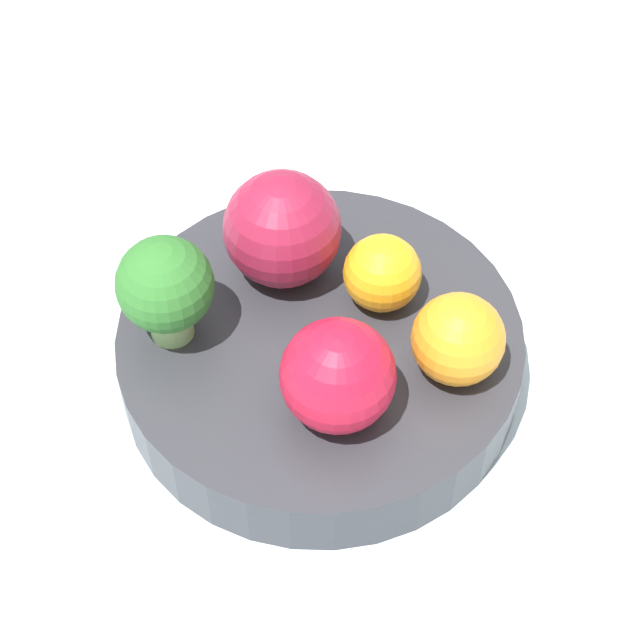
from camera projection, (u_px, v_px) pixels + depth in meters
ground_plane at (320, 395)px, 0.59m from camera, size 6.00×6.00×0.00m
table_surface at (320, 384)px, 0.58m from camera, size 1.20×1.20×0.02m
bowl at (320, 353)px, 0.56m from camera, size 0.21×0.21×0.04m
broccoli at (165, 287)px, 0.52m from camera, size 0.05×0.05×0.06m
apple_red at (282, 229)px, 0.55m from camera, size 0.06×0.06×0.06m
apple_green at (338, 376)px, 0.49m from camera, size 0.06×0.06×0.06m
orange_front at (382, 273)px, 0.54m from camera, size 0.04×0.04×0.04m
orange_back at (458, 341)px, 0.51m from camera, size 0.05×0.05×0.05m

